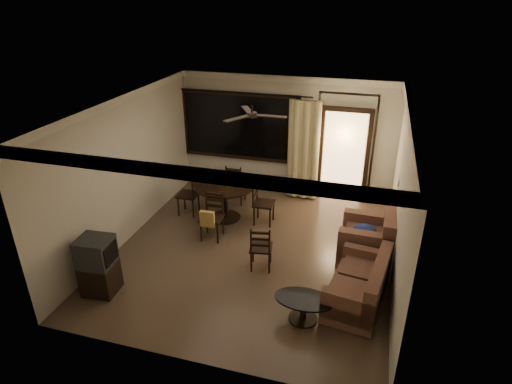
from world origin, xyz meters
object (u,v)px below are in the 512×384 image
(armchair, at_px, (370,240))
(dining_chair_east, at_px, (263,211))
(dining_chair_north, at_px, (236,191))
(coffee_table, at_px, (304,305))
(tv_cabinet, at_px, (98,266))
(dining_chair_south, at_px, (212,225))
(side_chair, at_px, (261,255))
(sofa, at_px, (361,287))
(dining_table, at_px, (225,191))
(dining_chair_west, at_px, (189,202))

(armchair, bearing_deg, dining_chair_east, 162.55)
(dining_chair_north, distance_m, coffee_table, 4.08)
(tv_cabinet, bearing_deg, dining_chair_south, 56.42)
(armchair, xyz_separation_m, side_chair, (-1.82, -0.80, -0.13))
(side_chair, bearing_deg, armchair, -166.11)
(tv_cabinet, xyz_separation_m, sofa, (4.08, 0.85, -0.19))
(dining_chair_east, distance_m, tv_cabinet, 3.52)
(coffee_table, bearing_deg, dining_chair_north, 122.57)
(dining_table, relative_size, coffee_table, 1.46)
(dining_chair_east, bearing_deg, sofa, -135.82)
(dining_table, bearing_deg, sofa, -34.69)
(dining_chair_east, distance_m, side_chair, 1.63)
(dining_chair_north, xyz_separation_m, tv_cabinet, (-1.09, -3.69, 0.22))
(dining_table, distance_m, sofa, 3.62)
(dining_chair_west, height_order, side_chair, dining_chair_west)
(dining_chair_south, height_order, side_chair, dining_chair_south)
(dining_table, height_order, sofa, dining_table)
(tv_cabinet, xyz_separation_m, side_chair, (2.33, 1.35, -0.24))
(dining_table, height_order, coffee_table, dining_table)
(dining_chair_north, bearing_deg, side_chair, 116.32)
(dining_table, relative_size, dining_chair_east, 1.36)
(side_chair, bearing_deg, dining_table, -61.90)
(dining_chair_east, xyz_separation_m, tv_cabinet, (-1.95, -2.93, 0.22))
(dining_chair_south, relative_size, sofa, 0.61)
(sofa, relative_size, coffee_table, 1.77)
(dining_table, xyz_separation_m, coffee_table, (2.18, -2.66, -0.38))
(tv_cabinet, height_order, coffee_table, tv_cabinet)
(dining_chair_north, height_order, side_chair, dining_chair_north)
(dining_chair_east, relative_size, side_chair, 1.08)
(dining_table, bearing_deg, dining_chair_east, 1.50)
(dining_chair_east, height_order, dining_chair_south, same)
(dining_table, relative_size, sofa, 0.82)
(dining_chair_east, relative_size, dining_chair_south, 1.00)
(dining_table, height_order, side_chair, dining_table)
(dining_chair_west, relative_size, coffee_table, 1.07)
(dining_chair_west, distance_m, side_chair, 2.57)
(sofa, distance_m, coffee_table, 0.99)
(dining_table, distance_m, tv_cabinet, 3.11)
(armchair, height_order, side_chair, armchair)
(dining_chair_north, height_order, armchair, armchair)
(armchair, bearing_deg, coffee_table, -112.53)
(dining_chair_east, xyz_separation_m, side_chair, (0.38, -1.58, -0.02))
(tv_cabinet, distance_m, side_chair, 2.71)
(dining_table, distance_m, side_chair, 2.01)
(dining_chair_west, distance_m, coffee_table, 4.00)
(dining_table, bearing_deg, dining_chair_north, 91.67)
(dining_chair_west, xyz_separation_m, coffee_table, (3.01, -2.63, -0.02))
(dining_chair_east, relative_size, sofa, 0.61)
(dining_chair_north, relative_size, sofa, 0.61)
(dining_chair_east, height_order, coffee_table, dining_chair_east)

